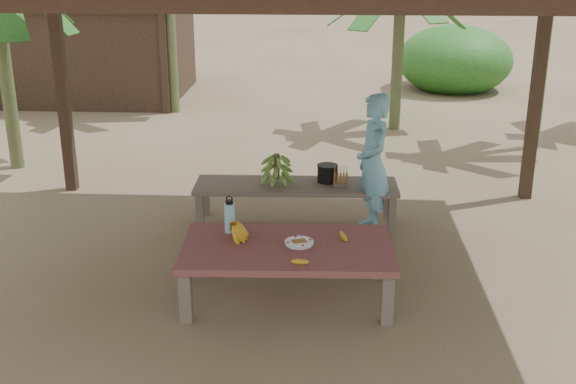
# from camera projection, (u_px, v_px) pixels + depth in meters

# --- Properties ---
(ground) EXTENTS (80.00, 80.00, 0.00)m
(ground) POSITION_uv_depth(u_px,v_px,m) (284.00, 274.00, 6.76)
(ground) COLOR brown
(ground) RESTS_ON ground
(work_table) EXTENTS (1.83, 1.05, 0.50)m
(work_table) POSITION_uv_depth(u_px,v_px,m) (287.00, 253.00, 6.17)
(work_table) COLOR brown
(work_table) RESTS_ON ground
(bench) EXTENTS (2.21, 0.65, 0.45)m
(bench) POSITION_uv_depth(u_px,v_px,m) (296.00, 189.00, 7.87)
(bench) COLOR brown
(bench) RESTS_ON ground
(ripe_banana_bunch) EXTENTS (0.32, 0.29, 0.17)m
(ripe_banana_bunch) POSITION_uv_depth(u_px,v_px,m) (232.00, 230.00, 6.25)
(ripe_banana_bunch) COLOR gold
(ripe_banana_bunch) RESTS_ON work_table
(plate) EXTENTS (0.25, 0.25, 0.04)m
(plate) POSITION_uv_depth(u_px,v_px,m) (299.00, 243.00, 6.16)
(plate) COLOR white
(plate) RESTS_ON work_table
(loose_banana_front) EXTENTS (0.16, 0.08, 0.04)m
(loose_banana_front) POSITION_uv_depth(u_px,v_px,m) (300.00, 262.00, 5.79)
(loose_banana_front) COLOR gold
(loose_banana_front) RESTS_ON work_table
(loose_banana_side) EXTENTS (0.10, 0.17, 0.04)m
(loose_banana_side) POSITION_uv_depth(u_px,v_px,m) (344.00, 236.00, 6.29)
(loose_banana_side) COLOR gold
(loose_banana_side) RESTS_ON work_table
(water_flask) EXTENTS (0.09, 0.09, 0.34)m
(water_flask) POSITION_uv_depth(u_px,v_px,m) (230.00, 217.00, 6.39)
(water_flask) COLOR #45A7D7
(water_flask) RESTS_ON work_table
(green_banana_stalk) EXTENTS (0.32, 0.32, 0.35)m
(green_banana_stalk) POSITION_uv_depth(u_px,v_px,m) (277.00, 168.00, 7.80)
(green_banana_stalk) COLOR #598C2D
(green_banana_stalk) RESTS_ON bench
(cooking_pot) EXTENTS (0.22, 0.22, 0.19)m
(cooking_pot) POSITION_uv_depth(u_px,v_px,m) (327.00, 174.00, 7.89)
(cooking_pot) COLOR black
(cooking_pot) RESTS_ON bench
(skewer_rack) EXTENTS (0.18, 0.08, 0.24)m
(skewer_rack) POSITION_uv_depth(u_px,v_px,m) (341.00, 175.00, 7.75)
(skewer_rack) COLOR #A57F47
(skewer_rack) RESTS_ON bench
(woman) EXTENTS (0.46, 0.61, 1.49)m
(woman) POSITION_uv_depth(u_px,v_px,m) (373.00, 163.00, 7.57)
(woman) COLOR #6AACC9
(woman) RESTS_ON ground
(hut) EXTENTS (4.40, 3.43, 2.85)m
(hut) POSITION_uv_depth(u_px,v_px,m) (80.00, 39.00, 14.16)
(hut) COLOR black
(hut) RESTS_ON ground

